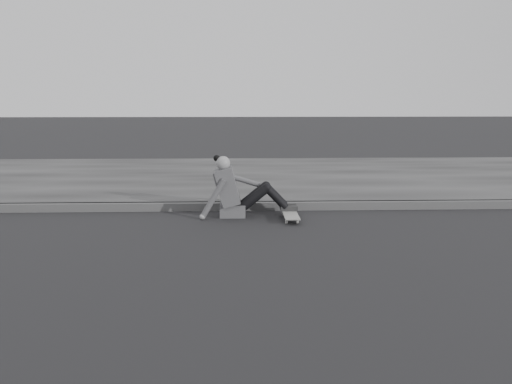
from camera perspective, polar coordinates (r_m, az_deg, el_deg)
ground at (r=6.33m, az=14.62°, el=-6.29°), size 80.00×80.00×0.00m
curb at (r=8.75m, az=9.82°, el=-1.32°), size 24.00×0.16×0.12m
sidewalk at (r=11.68m, az=6.78°, el=1.50°), size 24.00×6.00×0.12m
skateboard at (r=7.93m, az=3.44°, el=-2.25°), size 0.20×0.78×0.09m
seated_woman at (r=8.08m, az=-1.90°, el=0.08°), size 1.38×0.46×0.88m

